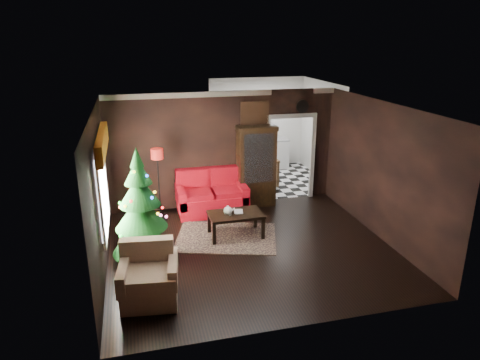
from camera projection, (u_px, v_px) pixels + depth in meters
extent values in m
plane|color=black|center=(251.00, 249.00, 8.64)|extent=(5.50, 5.50, 0.00)
plane|color=white|center=(252.00, 108.00, 7.75)|extent=(5.50, 5.50, 0.00)
plane|color=black|center=(224.00, 150.00, 10.49)|extent=(5.50, 0.00, 5.50)
plane|color=black|center=(301.00, 240.00, 5.90)|extent=(5.50, 0.00, 5.50)
plane|color=black|center=(99.00, 195.00, 7.56)|extent=(0.00, 5.50, 5.50)
plane|color=black|center=(382.00, 172.00, 8.83)|extent=(0.00, 5.50, 5.50)
cube|color=white|center=(102.00, 188.00, 7.74)|extent=(0.05, 1.60, 1.40)
cube|color=#A34E10|center=(102.00, 143.00, 7.50)|extent=(0.12, 2.10, 0.35)
plane|color=silver|center=(271.00, 180.00, 12.71)|extent=(3.00, 3.00, 0.00)
cube|color=white|center=(257.00, 114.00, 13.50)|extent=(0.70, 0.06, 0.70)
cube|color=#332931|center=(226.00, 237.00, 9.13)|extent=(2.40, 2.02, 0.01)
cylinder|color=white|center=(226.00, 210.00, 9.11)|extent=(0.10, 0.10, 0.07)
cylinder|color=white|center=(230.00, 214.00, 8.95)|extent=(0.09, 0.09, 0.06)
imported|color=gray|center=(234.00, 207.00, 9.06)|extent=(0.18, 0.06, 0.25)
cylinder|color=white|center=(302.00, 106.00, 10.59)|extent=(0.32, 0.32, 0.06)
cube|color=#B28443|center=(255.00, 114.00, 10.36)|extent=(0.62, 0.05, 0.52)
cube|color=silver|center=(259.00, 155.00, 13.67)|extent=(1.80, 0.60, 0.90)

